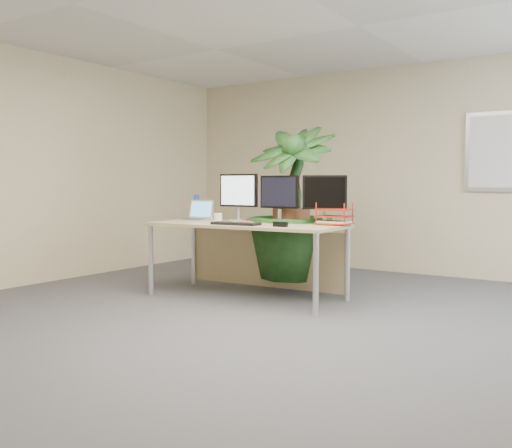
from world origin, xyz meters
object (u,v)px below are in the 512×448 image
Objects in this scene: floor_plant at (291,223)px; laptop at (197,215)px; monitor_left at (239,194)px; monitor_right at (280,196)px; desk at (252,238)px.

laptop is (-0.92, -0.46, 0.07)m from floor_plant.
monitor_left reaches higher than laptop.
monitor_left is at bearing -177.10° from monitor_right.
monitor_right is (0.02, -0.27, 0.30)m from floor_plant.
monitor_right is at bearing 11.45° from laptop.
desk is 0.51m from floor_plant.
desk is 6.29× the size of laptop.
monitor_left reaches higher than desk.
floor_plant is at bearing 63.89° from desk.
monitor_right is 0.99m from laptop.
laptop is (-0.44, -0.17, -0.23)m from monitor_left.
floor_plant is at bearing 94.04° from monitor_right.
floor_plant is at bearing 31.78° from monitor_left.
desk is at bearing -27.27° from monitor_left.
desk is 4.20× the size of monitor_right.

